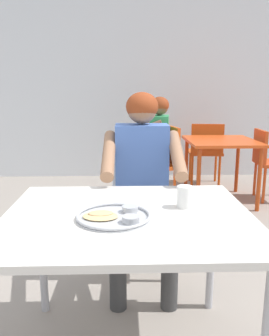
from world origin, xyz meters
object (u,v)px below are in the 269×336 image
chair_red_right (269,159)px  patron_background (151,140)px  chair_red_far (206,149)px  thali_tray (114,216)px  drinking_cup (185,196)px  table_foreground (128,229)px  chair_foreground (141,198)px  chair_red_left (164,159)px  table_background_red (221,148)px  diner_foreground (142,173)px

chair_red_right → patron_background: bearing=-178.8°
chair_red_far → thali_tray: bearing=-109.7°
drinking_cup → chair_red_right: drinking_cup is taller
thali_tray → chair_red_far: 3.36m
table_foreground → chair_foreground: size_ratio=1.23×
chair_red_left → chair_red_right: chair_red_left is taller
thali_tray → chair_red_left: size_ratio=0.37×
table_background_red → patron_background: bearing=179.1°
table_foreground → patron_background: patron_background is taller
chair_foreground → chair_red_left: (0.34, 1.53, -0.02)m
thali_tray → table_background_red: bearing=65.3°
table_background_red → chair_red_far: 0.69m
drinking_cup → patron_background: bearing=89.3°
thali_tray → patron_background: 2.51m
chair_foreground → table_background_red: chair_foreground is taller
drinking_cup → patron_background: size_ratio=0.08×
drinking_cup → patron_background: 2.36m
chair_red_right → chair_red_far: bearing=132.5°
chair_red_far → patron_background: bearing=-139.8°
chair_red_left → drinking_cup: bearing=-94.3°
diner_foreground → patron_background: diner_foreground is taller
chair_foreground → chair_red_left: size_ratio=1.02×
chair_red_far → patron_background: size_ratio=0.70×
thali_tray → table_background_red: size_ratio=0.37×
table_foreground → diner_foreground: size_ratio=0.87×
table_background_red → thali_tray: bearing=-114.7°
table_background_red → chair_red_far: (-0.01, 0.68, -0.13)m
chair_foreground → diner_foreground: diner_foreground is taller
drinking_cup → chair_foreground: 0.90m
diner_foreground → chair_red_left: size_ratio=1.45×
thali_tray → chair_foreground: chair_foreground is taller
chair_foreground → chair_red_right: (1.55, 1.54, -0.03)m
table_foreground → thali_tray: 0.12m
chair_foreground → patron_background: size_ratio=0.74×
chair_red_far → chair_red_left: bearing=-134.8°
chair_red_left → thali_tray: bearing=-101.2°
chair_foreground → diner_foreground: bearing=-90.7°
drinking_cup → table_background_red: (0.82, 2.34, -0.17)m
drinking_cup → chair_red_left: (0.18, 2.38, -0.29)m
chair_foreground → patron_background: (0.19, 1.51, 0.20)m
drinking_cup → chair_red_left: size_ratio=0.12×
chair_red_left → chair_red_far: bearing=45.2°
chair_red_far → diner_foreground: bearing=-112.1°
drinking_cup → table_background_red: size_ratio=0.12×
chair_red_left → patron_background: size_ratio=0.72×
table_background_red → chair_red_right: (0.57, 0.04, -0.14)m
chair_red_left → patron_background: 0.27m
thali_tray → chair_red_far: bearing=70.3°
chair_foreground → chair_red_far: chair_foreground is taller
table_foreground → thali_tray: (-0.06, -0.05, 0.08)m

